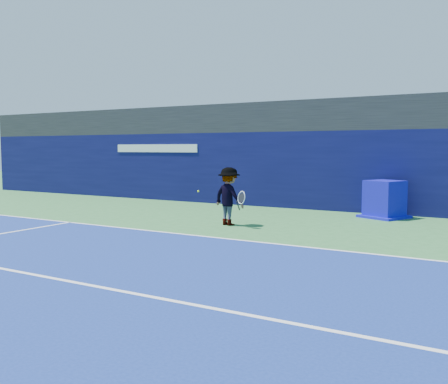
{
  "coord_description": "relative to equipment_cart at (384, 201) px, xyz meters",
  "views": [
    {
      "loc": [
        7.08,
        -8.07,
        2.34
      ],
      "look_at": [
        -0.63,
        5.2,
        1.0
      ],
      "focal_mm": 40.0,
      "sensor_mm": 36.0,
      "label": 1
    }
  ],
  "objects": [
    {
      "name": "ground",
      "position": [
        -3.35,
        -9.17,
        -0.58
      ],
      "size": [
        80.0,
        80.0,
        0.0
      ],
      "primitive_type": "plane",
      "color": "#316E37",
      "rests_on": "ground"
    },
    {
      "name": "baseline",
      "position": [
        -3.35,
        -6.17,
        -0.57
      ],
      "size": [
        24.0,
        0.1,
        0.01
      ],
      "primitive_type": "cube",
      "color": "white",
      "rests_on": "ground"
    },
    {
      "name": "service_line",
      "position": [
        -3.35,
        -11.17,
        -0.57
      ],
      "size": [
        24.0,
        0.1,
        0.01
      ],
      "primitive_type": "cube",
      "color": "white",
      "rests_on": "ground"
    },
    {
      "name": "stadium_band",
      "position": [
        -3.35,
        2.33,
        3.02
      ],
      "size": [
        36.0,
        3.0,
        1.2
      ],
      "primitive_type": "cube",
      "color": "black",
      "rests_on": "back_wall_assembly"
    },
    {
      "name": "back_wall_assembly",
      "position": [
        -3.36,
        1.33,
        0.92
      ],
      "size": [
        36.0,
        1.03,
        3.0
      ],
      "color": "#0B0C3D",
      "rests_on": "ground"
    },
    {
      "name": "equipment_cart",
      "position": [
        0.0,
        0.0,
        0.0
      ],
      "size": [
        1.74,
        1.74,
        1.26
      ],
      "color": "#100CA8",
      "rests_on": "ground"
    },
    {
      "name": "tennis_player",
      "position": [
        -3.74,
        -4.07,
        0.31
      ],
      "size": [
        1.4,
        0.97,
        1.77
      ],
      "color": "silver",
      "rests_on": "ground"
    },
    {
      "name": "tennis_ball",
      "position": [
        -5.52,
        -3.07,
        0.32
      ],
      "size": [
        0.07,
        0.07,
        0.07
      ],
      "color": "#B0D918",
      "rests_on": "ground"
    }
  ]
}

